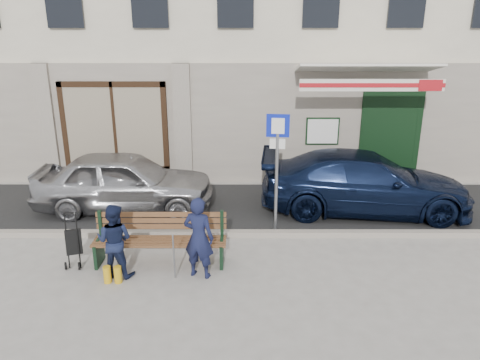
{
  "coord_description": "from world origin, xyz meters",
  "views": [
    {
      "loc": [
        0.13,
        -7.26,
        4.24
      ],
      "look_at": [
        0.12,
        1.6,
        1.2
      ],
      "focal_mm": 35.0,
      "sensor_mm": 36.0,
      "label": 1
    }
  ],
  "objects_px": {
    "car_silver": "(125,181)",
    "parking_sign": "(277,155)",
    "car_navy": "(365,182)",
    "stroller": "(74,243)",
    "woman": "(115,240)",
    "bench": "(157,241)",
    "man": "(199,238)"
  },
  "relations": [
    {
      "from": "car_silver",
      "to": "parking_sign",
      "type": "relative_size",
      "value": 1.64
    },
    {
      "from": "car_navy",
      "to": "stroller",
      "type": "relative_size",
      "value": 4.91
    },
    {
      "from": "stroller",
      "to": "woman",
      "type": "bearing_deg",
      "value": -40.71
    },
    {
      "from": "parking_sign",
      "to": "stroller",
      "type": "bearing_deg",
      "value": -151.04
    },
    {
      "from": "car_silver",
      "to": "stroller",
      "type": "xyz_separation_m",
      "value": [
        -0.32,
        -2.64,
        -0.27
      ]
    },
    {
      "from": "parking_sign",
      "to": "bench",
      "type": "distance_m",
      "value": 2.93
    },
    {
      "from": "bench",
      "to": "man",
      "type": "xyz_separation_m",
      "value": [
        0.8,
        -0.44,
        0.27
      ]
    },
    {
      "from": "parking_sign",
      "to": "woman",
      "type": "height_order",
      "value": "parking_sign"
    },
    {
      "from": "man",
      "to": "car_navy",
      "type": "bearing_deg",
      "value": -123.0
    },
    {
      "from": "car_silver",
      "to": "car_navy",
      "type": "height_order",
      "value": "car_silver"
    },
    {
      "from": "parking_sign",
      "to": "bench",
      "type": "xyz_separation_m",
      "value": [
        -2.25,
        -1.46,
        -1.19
      ]
    },
    {
      "from": "car_silver",
      "to": "bench",
      "type": "xyz_separation_m",
      "value": [
        1.19,
        -2.6,
        -0.24
      ]
    },
    {
      "from": "car_silver",
      "to": "bench",
      "type": "height_order",
      "value": "car_silver"
    },
    {
      "from": "woman",
      "to": "stroller",
      "type": "xyz_separation_m",
      "value": [
        -0.85,
        0.36,
        -0.23
      ]
    },
    {
      "from": "bench",
      "to": "stroller",
      "type": "height_order",
      "value": "bench"
    },
    {
      "from": "car_silver",
      "to": "stroller",
      "type": "height_order",
      "value": "car_silver"
    },
    {
      "from": "man",
      "to": "stroller",
      "type": "height_order",
      "value": "man"
    },
    {
      "from": "man",
      "to": "car_silver",
      "type": "bearing_deg",
      "value": -39.59
    },
    {
      "from": "car_silver",
      "to": "woman",
      "type": "height_order",
      "value": "car_silver"
    },
    {
      "from": "parking_sign",
      "to": "bench",
      "type": "height_order",
      "value": "parking_sign"
    },
    {
      "from": "car_navy",
      "to": "parking_sign",
      "type": "height_order",
      "value": "parking_sign"
    },
    {
      "from": "car_navy",
      "to": "stroller",
      "type": "bearing_deg",
      "value": 118.83
    },
    {
      "from": "car_silver",
      "to": "parking_sign",
      "type": "height_order",
      "value": "parking_sign"
    },
    {
      "from": "man",
      "to": "woman",
      "type": "height_order",
      "value": "man"
    },
    {
      "from": "bench",
      "to": "stroller",
      "type": "relative_size",
      "value": 2.48
    },
    {
      "from": "bench",
      "to": "man",
      "type": "distance_m",
      "value": 0.95
    },
    {
      "from": "bench",
      "to": "stroller",
      "type": "bearing_deg",
      "value": -178.24
    },
    {
      "from": "car_navy",
      "to": "parking_sign",
      "type": "bearing_deg",
      "value": 121.9
    },
    {
      "from": "car_navy",
      "to": "man",
      "type": "distance_m",
      "value": 4.66
    },
    {
      "from": "car_silver",
      "to": "car_navy",
      "type": "xyz_separation_m",
      "value": [
        5.57,
        -0.06,
        -0.0
      ]
    },
    {
      "from": "parking_sign",
      "to": "car_silver",
      "type": "bearing_deg",
      "value": 168.77
    },
    {
      "from": "car_navy",
      "to": "woman",
      "type": "relative_size",
      "value": 3.62
    }
  ]
}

